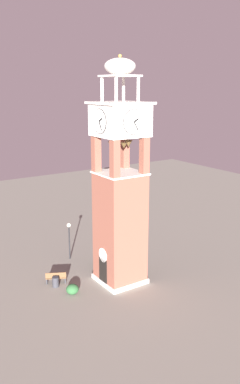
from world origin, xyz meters
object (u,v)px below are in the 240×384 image
clock_tower (120,196)px  lamp_post (69,234)px  park_bench (56,277)px  trash_bin (56,282)px

clock_tower → lamp_post: bearing=-166.4°
park_bench → lamp_post: bearing=140.0°
lamp_post → clock_tower: bearing=13.6°
clock_tower → trash_bin: size_ratio=21.45×
lamp_post → trash_bin: size_ratio=4.21×
clock_tower → trash_bin: 8.29m
clock_tower → park_bench: 8.20m
lamp_post → trash_bin: 5.59m
lamp_post → park_bench: bearing=-40.0°
trash_bin → lamp_post: bearing=141.2°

